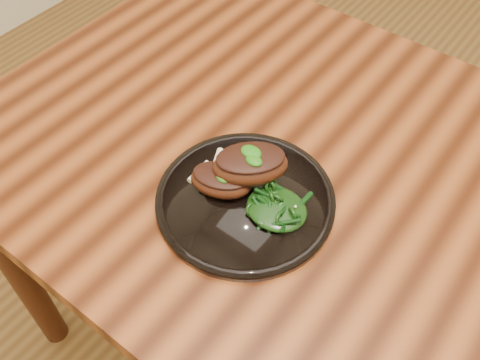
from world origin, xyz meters
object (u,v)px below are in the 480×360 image
Objects in this scene: desk at (426,263)px; plate at (245,200)px; greens_heap at (277,206)px; lamb_chop_front at (221,180)px.

plate reaches higher than desk.
desk is 0.30m from plate.
plate is 2.95× the size of greens_heap.
greens_heap is at bearing 5.19° from plate.
desk is at bearing 26.37° from plate.
desk is 5.95× the size of plate.
plate is 2.48× the size of lamb_chop_front.
lamb_chop_front is at bearing -155.15° from desk.
desk is at bearing 24.85° from lamb_chop_front.
lamb_chop_front reaches higher than plate.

